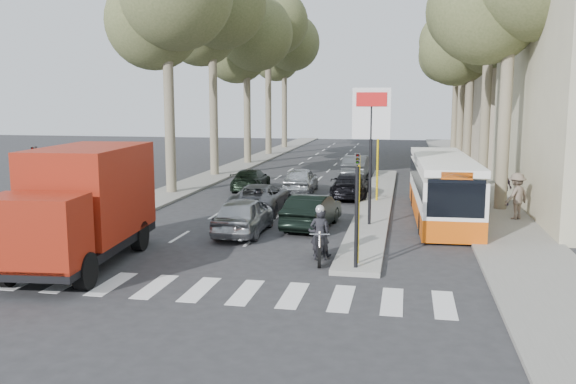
{
  "coord_description": "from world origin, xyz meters",
  "views": [
    {
      "loc": [
        4.65,
        -19.31,
        5.16
      ],
      "look_at": [
        0.19,
        3.55,
        1.6
      ],
      "focal_mm": 38.0,
      "sensor_mm": 36.0,
      "label": 1
    }
  ],
  "objects_px": {
    "city_bus": "(442,186)",
    "motorcycle": "(320,234)",
    "red_truck": "(82,203)",
    "silver_hatchback": "(244,215)",
    "dark_hatchback": "(312,211)"
  },
  "relations": [
    {
      "from": "dark_hatchback",
      "to": "city_bus",
      "type": "height_order",
      "value": "city_bus"
    },
    {
      "from": "silver_hatchback",
      "to": "city_bus",
      "type": "height_order",
      "value": "city_bus"
    },
    {
      "from": "dark_hatchback",
      "to": "motorcycle",
      "type": "distance_m",
      "value": 4.92
    },
    {
      "from": "city_bus",
      "to": "motorcycle",
      "type": "distance_m",
      "value": 8.9
    },
    {
      "from": "silver_hatchback",
      "to": "motorcycle",
      "type": "height_order",
      "value": "motorcycle"
    },
    {
      "from": "city_bus",
      "to": "motorcycle",
      "type": "height_order",
      "value": "city_bus"
    },
    {
      "from": "red_truck",
      "to": "dark_hatchback",
      "type": "bearing_deg",
      "value": 42.12
    },
    {
      "from": "dark_hatchback",
      "to": "red_truck",
      "type": "height_order",
      "value": "red_truck"
    },
    {
      "from": "silver_hatchback",
      "to": "city_bus",
      "type": "bearing_deg",
      "value": -149.51
    },
    {
      "from": "red_truck",
      "to": "city_bus",
      "type": "height_order",
      "value": "red_truck"
    },
    {
      "from": "red_truck",
      "to": "city_bus",
      "type": "relative_size",
      "value": 0.67
    },
    {
      "from": "silver_hatchback",
      "to": "dark_hatchback",
      "type": "height_order",
      "value": "silver_hatchback"
    },
    {
      "from": "silver_hatchback",
      "to": "dark_hatchback",
      "type": "relative_size",
      "value": 1.02
    },
    {
      "from": "silver_hatchback",
      "to": "city_bus",
      "type": "distance_m",
      "value": 8.95
    },
    {
      "from": "silver_hatchback",
      "to": "city_bus",
      "type": "xyz_separation_m",
      "value": [
        7.65,
        4.58,
        0.71
      ]
    }
  ]
}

